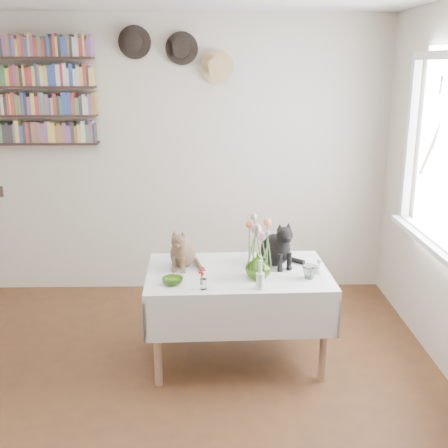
{
  "coord_description": "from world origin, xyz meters",
  "views": [
    {
      "loc": [
        0.4,
        -2.82,
        2.07
      ],
      "look_at": [
        0.48,
        0.76,
        1.05
      ],
      "focal_mm": 45.0,
      "sensor_mm": 36.0,
      "label": 1
    }
  ],
  "objects_px": {
    "dining_table": "(238,293)",
    "bookshelf_unit": "(37,92)",
    "tabby_cat": "(183,246)",
    "black_cat": "(275,241)",
    "flower_vase": "(258,266)"
  },
  "relations": [
    {
      "from": "tabby_cat",
      "to": "bookshelf_unit",
      "type": "bearing_deg",
      "value": 149.58
    },
    {
      "from": "tabby_cat",
      "to": "black_cat",
      "type": "relative_size",
      "value": 0.87
    },
    {
      "from": "dining_table",
      "to": "bookshelf_unit",
      "type": "height_order",
      "value": "bookshelf_unit"
    },
    {
      "from": "dining_table",
      "to": "tabby_cat",
      "type": "relative_size",
      "value": 4.32
    },
    {
      "from": "dining_table",
      "to": "black_cat",
      "type": "xyz_separation_m",
      "value": [
        0.27,
        0.13,
        0.34
      ]
    },
    {
      "from": "dining_table",
      "to": "tabby_cat",
      "type": "height_order",
      "value": "tabby_cat"
    },
    {
      "from": "bookshelf_unit",
      "to": "black_cat",
      "type": "bearing_deg",
      "value": -30.96
    },
    {
      "from": "tabby_cat",
      "to": "flower_vase",
      "type": "distance_m",
      "value": 0.58
    },
    {
      "from": "dining_table",
      "to": "flower_vase",
      "type": "bearing_deg",
      "value": -47.58
    },
    {
      "from": "black_cat",
      "to": "bookshelf_unit",
      "type": "height_order",
      "value": "bookshelf_unit"
    },
    {
      "from": "tabby_cat",
      "to": "bookshelf_unit",
      "type": "distance_m",
      "value": 2.03
    },
    {
      "from": "dining_table",
      "to": "bookshelf_unit",
      "type": "bearing_deg",
      "value": 142.19
    },
    {
      "from": "dining_table",
      "to": "tabby_cat",
      "type": "xyz_separation_m",
      "value": [
        -0.39,
        0.11,
        0.32
      ]
    },
    {
      "from": "tabby_cat",
      "to": "flower_vase",
      "type": "bearing_deg",
      "value": -13.04
    },
    {
      "from": "dining_table",
      "to": "bookshelf_unit",
      "type": "distance_m",
      "value": 2.51
    }
  ]
}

